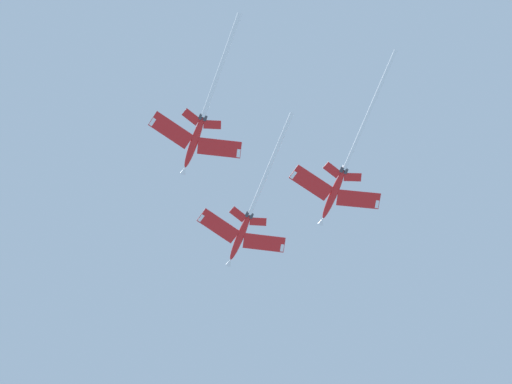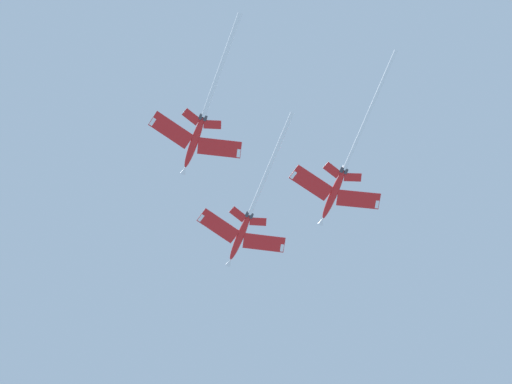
# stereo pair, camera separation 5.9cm
# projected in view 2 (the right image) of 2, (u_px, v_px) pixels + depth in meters

# --- Properties ---
(jet_lead) EXTENTS (36.42, 19.55, 7.94)m
(jet_lead) POSITION_uv_depth(u_px,v_px,m) (249.00, 217.00, 167.00)
(jet_lead) COLOR red
(jet_left_wing) EXTENTS (34.55, 19.57, 7.37)m
(jet_left_wing) POSITION_uv_depth(u_px,v_px,m) (202.00, 120.00, 158.99)
(jet_left_wing) COLOR red
(jet_right_wing) EXTENTS (38.69, 19.59, 8.23)m
(jet_right_wing) POSITION_uv_depth(u_px,v_px,m) (342.00, 176.00, 161.87)
(jet_right_wing) COLOR red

